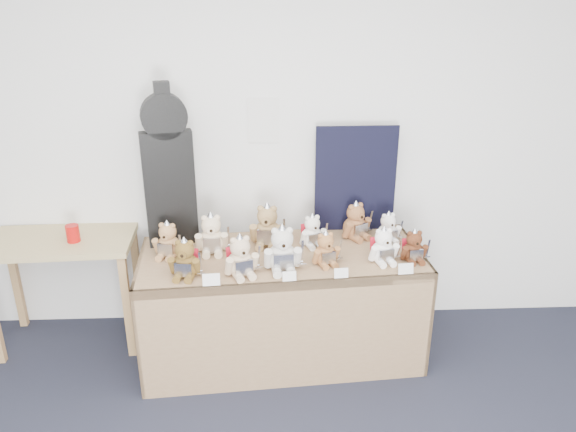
{
  "coord_description": "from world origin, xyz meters",
  "views": [
    {
      "loc": [
        0.08,
        -1.19,
        2.32
      ],
      "look_at": [
        0.22,
        1.92,
        1.05
      ],
      "focal_mm": 35.0,
      "sensor_mm": 36.0,
      "label": 1
    }
  ],
  "objects_px": {
    "side_table": "(63,256)",
    "teddy_back_right": "(356,222)",
    "teddy_back_far_left": "(168,241)",
    "guitar_case": "(168,168)",
    "teddy_front_end": "(414,247)",
    "teddy_back_centre_right": "(312,232)",
    "teddy_front_left": "(241,258)",
    "teddy_back_left": "(212,236)",
    "teddy_front_far_left": "(185,260)",
    "teddy_back_end": "(388,229)",
    "teddy_front_far_right": "(383,247)",
    "teddy_back_centre_left": "(267,227)",
    "teddy_front_right": "(326,250)",
    "display_table": "(283,282)",
    "teddy_front_centre": "(282,251)",
    "red_cup": "(73,233)"
  },
  "relations": [
    {
      "from": "teddy_front_far_left",
      "to": "teddy_back_far_left",
      "type": "distance_m",
      "value": 0.3
    },
    {
      "from": "teddy_back_centre_left",
      "to": "teddy_back_right",
      "type": "bearing_deg",
      "value": 15.05
    },
    {
      "from": "red_cup",
      "to": "teddy_back_left",
      "type": "bearing_deg",
      "value": -8.21
    },
    {
      "from": "teddy_back_right",
      "to": "display_table",
      "type": "bearing_deg",
      "value": -178.56
    },
    {
      "from": "teddy_front_left",
      "to": "teddy_front_far_right",
      "type": "relative_size",
      "value": 1.1
    },
    {
      "from": "red_cup",
      "to": "teddy_front_far_left",
      "type": "distance_m",
      "value": 0.9
    },
    {
      "from": "teddy_back_centre_right",
      "to": "teddy_front_left",
      "type": "bearing_deg",
      "value": -156.73
    },
    {
      "from": "teddy_front_far_left",
      "to": "teddy_back_left",
      "type": "height_order",
      "value": "teddy_back_left"
    },
    {
      "from": "teddy_front_centre",
      "to": "teddy_front_right",
      "type": "distance_m",
      "value": 0.27
    },
    {
      "from": "teddy_front_far_left",
      "to": "teddy_front_far_right",
      "type": "xyz_separation_m",
      "value": [
        1.19,
        0.13,
        -0.0
      ]
    },
    {
      "from": "teddy_back_centre_right",
      "to": "teddy_back_right",
      "type": "bearing_deg",
      "value": 2.74
    },
    {
      "from": "teddy_front_end",
      "to": "teddy_back_left",
      "type": "height_order",
      "value": "teddy_back_left"
    },
    {
      "from": "teddy_front_end",
      "to": "teddy_back_end",
      "type": "bearing_deg",
      "value": 102.36
    },
    {
      "from": "teddy_back_centre_left",
      "to": "teddy_front_far_left",
      "type": "bearing_deg",
      "value": -132.65
    },
    {
      "from": "display_table",
      "to": "teddy_front_far_right",
      "type": "height_order",
      "value": "teddy_front_far_right"
    },
    {
      "from": "teddy_front_left",
      "to": "teddy_back_left",
      "type": "xyz_separation_m",
      "value": [
        -0.19,
        0.31,
        0.0
      ]
    },
    {
      "from": "side_table",
      "to": "teddy_front_right",
      "type": "height_order",
      "value": "teddy_front_right"
    },
    {
      "from": "side_table",
      "to": "teddy_back_centre_left",
      "type": "xyz_separation_m",
      "value": [
        1.37,
        -0.08,
        0.22
      ]
    },
    {
      "from": "teddy_back_centre_left",
      "to": "side_table",
      "type": "bearing_deg",
      "value": -176.58
    },
    {
      "from": "side_table",
      "to": "teddy_back_left",
      "type": "relative_size",
      "value": 3.32
    },
    {
      "from": "side_table",
      "to": "teddy_front_far_right",
      "type": "relative_size",
      "value": 3.8
    },
    {
      "from": "teddy_front_far_right",
      "to": "teddy_front_end",
      "type": "distance_m",
      "value": 0.19
    },
    {
      "from": "display_table",
      "to": "teddy_front_end",
      "type": "relative_size",
      "value": 8.1
    },
    {
      "from": "red_cup",
      "to": "teddy_back_right",
      "type": "bearing_deg",
      "value": 1.6
    },
    {
      "from": "teddy_back_far_left",
      "to": "guitar_case",
      "type": "bearing_deg",
      "value": 101.4
    },
    {
      "from": "side_table",
      "to": "teddy_front_far_left",
      "type": "relative_size",
      "value": 3.65
    },
    {
      "from": "teddy_front_left",
      "to": "teddy_back_left",
      "type": "relative_size",
      "value": 0.96
    },
    {
      "from": "teddy_front_end",
      "to": "teddy_front_centre",
      "type": "bearing_deg",
      "value": 178.9
    },
    {
      "from": "teddy_front_far_left",
      "to": "teddy_front_end",
      "type": "distance_m",
      "value": 1.38
    },
    {
      "from": "teddy_front_far_left",
      "to": "teddy_back_end",
      "type": "xyz_separation_m",
      "value": [
        1.28,
        0.42,
        -0.01
      ]
    },
    {
      "from": "teddy_front_end",
      "to": "teddy_back_centre_right",
      "type": "relative_size",
      "value": 0.95
    },
    {
      "from": "teddy_front_right",
      "to": "teddy_front_far_right",
      "type": "bearing_deg",
      "value": -14.81
    },
    {
      "from": "guitar_case",
      "to": "teddy_back_right",
      "type": "relative_size",
      "value": 3.77
    },
    {
      "from": "side_table",
      "to": "teddy_back_right",
      "type": "xyz_separation_m",
      "value": [
        1.96,
        0.01,
        0.21
      ]
    },
    {
      "from": "red_cup",
      "to": "teddy_back_centre_left",
      "type": "relative_size",
      "value": 0.36
    },
    {
      "from": "display_table",
      "to": "teddy_front_centre",
      "type": "xyz_separation_m",
      "value": [
        -0.01,
        -0.14,
        0.28
      ]
    },
    {
      "from": "teddy_front_left",
      "to": "teddy_front_end",
      "type": "xyz_separation_m",
      "value": [
        1.06,
        0.14,
        -0.02
      ]
    },
    {
      "from": "side_table",
      "to": "teddy_back_end",
      "type": "relative_size",
      "value": 4.17
    },
    {
      "from": "teddy_front_right",
      "to": "teddy_front_far_right",
      "type": "height_order",
      "value": "teddy_front_far_right"
    },
    {
      "from": "teddy_back_end",
      "to": "teddy_front_right",
      "type": "bearing_deg",
      "value": -162.97
    },
    {
      "from": "teddy_front_left",
      "to": "teddy_back_centre_left",
      "type": "relative_size",
      "value": 0.89
    },
    {
      "from": "teddy_front_far_left",
      "to": "teddy_front_centre",
      "type": "bearing_deg",
      "value": 13.26
    },
    {
      "from": "teddy_back_end",
      "to": "teddy_front_far_left",
      "type": "bearing_deg",
      "value": -178.9
    },
    {
      "from": "teddy_front_right",
      "to": "teddy_back_left",
      "type": "height_order",
      "value": "teddy_back_left"
    },
    {
      "from": "display_table",
      "to": "teddy_back_left",
      "type": "relative_size",
      "value": 6.37
    },
    {
      "from": "guitar_case",
      "to": "teddy_back_right",
      "type": "bearing_deg",
      "value": -12.84
    },
    {
      "from": "display_table",
      "to": "teddy_back_far_left",
      "type": "relative_size",
      "value": 7.19
    },
    {
      "from": "teddy_back_far_left",
      "to": "teddy_back_centre_right",
      "type": "bearing_deg",
      "value": 20.07
    },
    {
      "from": "teddy_front_left",
      "to": "teddy_front_centre",
      "type": "distance_m",
      "value": 0.25
    },
    {
      "from": "guitar_case",
      "to": "teddy_back_far_left",
      "type": "relative_size",
      "value": 4.11
    }
  ]
}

